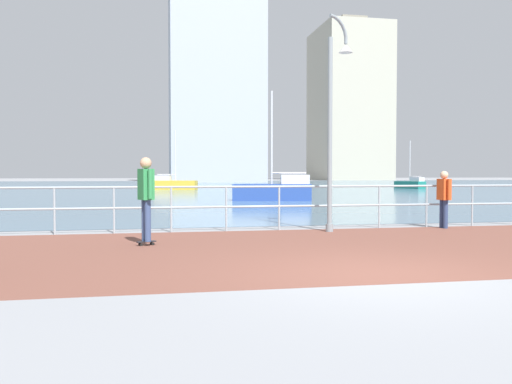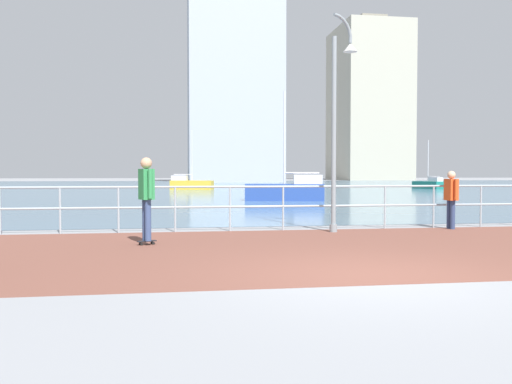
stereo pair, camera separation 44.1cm
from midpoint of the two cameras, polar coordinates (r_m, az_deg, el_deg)
The scene contains 12 objects.
ground at distance 47.48m, azimuth -7.26°, elevation 0.21°, with size 220.00×220.00×0.00m, color gray.
brick_paving at distance 10.74m, azimuth 5.61°, elevation -6.00°, with size 28.00×6.94×0.01m, color brown.
harbor_water at distance 58.76m, azimuth -7.96°, elevation 0.56°, with size 180.00×88.00×0.00m, color slate.
waterfront_railing at distance 14.01m, azimuth 1.58°, elevation -0.80°, with size 25.25×0.06×1.18m.
lamppost at distance 13.92m, azimuth 7.46°, elevation 8.43°, with size 0.77×0.50×5.53m.
skateboarder at distance 11.31m, azimuth -12.74°, elevation -0.02°, with size 0.41×0.54×1.83m.
bystander at distance 15.32m, azimuth 18.62°, elevation -0.29°, with size 0.26×0.55×1.56m.
sailboat_yellow at distance 29.03m, azimuth 1.55°, elevation 0.19°, with size 4.39×2.08×5.93m.
sailboat_red at distance 53.52m, azimuth 15.92°, elevation 0.83°, with size 1.91×3.44×4.62m.
sailboat_teal at distance 48.85m, azimuth -8.98°, elevation 0.86°, with size 4.01×2.30×5.38m.
tower_glass at distance 90.16m, azimuth -4.41°, elevation 12.31°, with size 15.18×10.44×36.83m.
tower_beige at distance 119.44m, azimuth 9.74°, elevation 9.22°, with size 13.90×17.58×34.66m.
Camera 1 is at (-3.25, -7.32, 1.50)m, focal length 37.55 mm.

